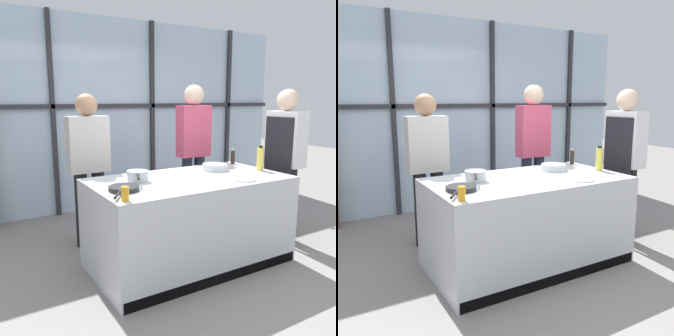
% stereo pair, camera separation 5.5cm
% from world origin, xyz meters
% --- Properties ---
extents(ground_plane, '(18.00, 18.00, 0.00)m').
position_xyz_m(ground_plane, '(0.00, 0.00, 0.00)').
color(ground_plane, gray).
extents(back_window_wall, '(6.40, 0.10, 2.80)m').
position_xyz_m(back_window_wall, '(0.00, 2.26, 1.40)').
color(back_window_wall, silver).
rests_on(back_window_wall, ground_plane).
extents(demo_island, '(1.93, 1.03, 0.88)m').
position_xyz_m(demo_island, '(-0.00, -0.00, 0.44)').
color(demo_island, silver).
rests_on(demo_island, ground_plane).
extents(chef, '(0.25, 0.46, 1.75)m').
position_xyz_m(chef, '(1.32, 0.01, 0.99)').
color(chef, black).
rests_on(chef, ground_plane).
extents(spectator_far_left, '(0.44, 0.24, 1.70)m').
position_xyz_m(spectator_far_left, '(-0.70, 0.95, 0.96)').
color(spectator_far_left, black).
rests_on(spectator_far_left, ground_plane).
extents(spectator_center_left, '(0.43, 0.25, 1.82)m').
position_xyz_m(spectator_center_left, '(0.70, 0.95, 1.05)').
color(spectator_center_left, '#232838').
rests_on(spectator_center_left, ground_plane).
extents(frying_pan, '(0.34, 0.42, 0.04)m').
position_xyz_m(frying_pan, '(-0.76, -0.13, 0.90)').
color(frying_pan, '#232326').
rests_on(frying_pan, demo_island).
extents(saucepan, '(0.22, 0.36, 0.10)m').
position_xyz_m(saucepan, '(-0.50, 0.12, 0.94)').
color(saucepan, silver).
rests_on(saucepan, demo_island).
extents(white_plate, '(0.23, 0.23, 0.01)m').
position_xyz_m(white_plate, '(0.38, -0.34, 0.89)').
color(white_plate, white).
rests_on(white_plate, demo_island).
extents(mixing_bowl, '(0.27, 0.27, 0.07)m').
position_xyz_m(mixing_bowl, '(0.45, 0.18, 0.92)').
color(mixing_bowl, silver).
rests_on(mixing_bowl, demo_island).
extents(oil_bottle, '(0.08, 0.08, 0.27)m').
position_xyz_m(oil_bottle, '(0.87, -0.07, 1.01)').
color(oil_bottle, '#E0CC4C').
rests_on(oil_bottle, demo_island).
extents(pepper_grinder, '(0.05, 0.05, 0.18)m').
position_xyz_m(pepper_grinder, '(0.88, 0.39, 0.96)').
color(pepper_grinder, '#332319').
rests_on(pepper_grinder, demo_island).
extents(juice_glass_near, '(0.06, 0.06, 0.11)m').
position_xyz_m(juice_glass_near, '(-0.87, -0.41, 0.94)').
color(juice_glass_near, orange).
rests_on(juice_glass_near, demo_island).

